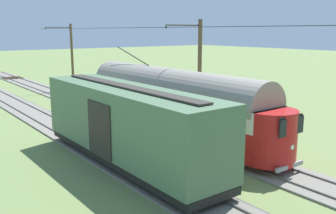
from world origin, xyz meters
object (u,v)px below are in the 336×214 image
boxcar_adjacent (126,123)px  catenary_pole_mid_near (199,72)px  catenary_pole_foreground (71,56)px  vintage_streetcar (170,101)px

boxcar_adjacent → catenary_pole_mid_near: size_ratio=1.73×
boxcar_adjacent → catenary_pole_foreground: size_ratio=1.73×
vintage_streetcar → catenary_pole_mid_near: size_ratio=2.47×
vintage_streetcar → catenary_pole_foreground: catenary_pole_foreground is taller
vintage_streetcar → catenary_pole_mid_near: catenary_pole_mid_near is taller
vintage_streetcar → catenary_pole_foreground: size_ratio=2.47×
boxcar_adjacent → catenary_pole_mid_near: catenary_pole_mid_near is taller
vintage_streetcar → catenary_pole_foreground: 22.20m
vintage_streetcar → boxcar_adjacent: vintage_streetcar is taller
vintage_streetcar → boxcar_adjacent: 5.97m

